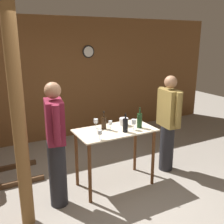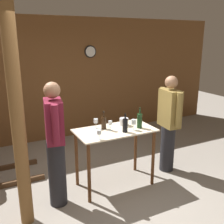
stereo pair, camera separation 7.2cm
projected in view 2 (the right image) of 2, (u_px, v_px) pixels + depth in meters
The scene contains 14 objects.
ground_plane at pixel (122, 204), 3.66m from camera, with size 14.00×14.00×0.00m, color gray.
back_wall at pixel (59, 80), 5.81m from camera, with size 8.40×0.08×2.70m.
tasting_table at pixel (115, 141), 3.97m from camera, with size 1.19×0.63×0.92m.
wooden_post at pixel (18, 120), 2.96m from camera, with size 0.16×0.16×2.70m.
wine_bottle_far_left at pixel (104, 122), 3.93m from camera, with size 0.07×0.07×0.28m.
wine_bottle_left at pixel (125, 125), 3.79m from camera, with size 0.08×0.08×0.28m.
wine_bottle_center at pixel (140, 120), 3.97m from camera, with size 0.08×0.08×0.32m.
wine_glass_near_left at pixel (99, 133), 3.51m from camera, with size 0.06×0.06×0.14m.
wine_glass_near_center at pixel (96, 121), 3.93m from camera, with size 0.07×0.07×0.15m.
wine_glass_near_right at pixel (110, 123), 3.86m from camera, with size 0.06×0.06×0.15m.
wine_glass_far_side at pixel (134, 122), 3.88m from camera, with size 0.07×0.07×0.16m.
ice_bucket at pixel (124, 122), 4.09m from camera, with size 0.14×0.14×0.12m.
person_host at pixel (169, 122), 4.40m from camera, with size 0.25×0.59×1.66m.
person_visitor_with_scarf at pixel (55, 143), 3.44m from camera, with size 0.29×0.58×1.72m.
Camera 2 is at (-1.55, -2.77, 2.24)m, focal length 42.00 mm.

